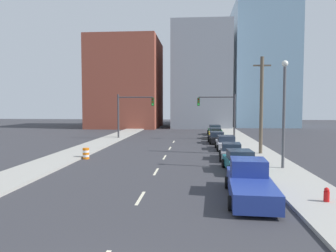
{
  "coord_description": "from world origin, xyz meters",
  "views": [
    {
      "loc": [
        2.71,
        -6.76,
        4.62
      ],
      "look_at": [
        -0.48,
        31.37,
        2.2
      ],
      "focal_mm": 35.0,
      "sensor_mm": 36.0,
      "label": 1
    }
  ],
  "objects_px": {
    "street_lamp": "(284,107)",
    "sedan_green": "(215,130)",
    "traffic_signal_left": "(129,110)",
    "utility_pole_right_mid": "(261,105)",
    "sedan_black": "(217,138)",
    "traffic_signal_right": "(223,110)",
    "sedan_teal": "(240,162)",
    "sedan_yellow": "(215,134)",
    "pickup_truck_blue": "(250,183)",
    "traffic_barrel": "(86,153)",
    "sedan_gray": "(231,152)",
    "fire_hydrant": "(327,196)",
    "sedan_silver": "(226,143)"
  },
  "relations": [
    {
      "from": "street_lamp",
      "to": "sedan_green",
      "type": "relative_size",
      "value": 1.68
    },
    {
      "from": "traffic_signal_left",
      "to": "street_lamp",
      "type": "bearing_deg",
      "value": -53.32
    },
    {
      "from": "utility_pole_right_mid",
      "to": "sedan_black",
      "type": "height_order",
      "value": "utility_pole_right_mid"
    },
    {
      "from": "street_lamp",
      "to": "sedan_black",
      "type": "relative_size",
      "value": 1.79
    },
    {
      "from": "traffic_signal_right",
      "to": "utility_pole_right_mid",
      "type": "relative_size",
      "value": 0.68
    },
    {
      "from": "sedan_teal",
      "to": "sedan_green",
      "type": "bearing_deg",
      "value": 87.4
    },
    {
      "from": "sedan_black",
      "to": "sedan_yellow",
      "type": "height_order",
      "value": "sedan_yellow"
    },
    {
      "from": "pickup_truck_blue",
      "to": "sedan_green",
      "type": "bearing_deg",
      "value": 92.55
    },
    {
      "from": "traffic_barrel",
      "to": "sedan_gray",
      "type": "distance_m",
      "value": 12.49
    },
    {
      "from": "street_lamp",
      "to": "sedan_green",
      "type": "height_order",
      "value": "street_lamp"
    },
    {
      "from": "street_lamp",
      "to": "pickup_truck_blue",
      "type": "bearing_deg",
      "value": -115.8
    },
    {
      "from": "sedan_gray",
      "to": "sedan_yellow",
      "type": "bearing_deg",
      "value": 94.32
    },
    {
      "from": "traffic_signal_left",
      "to": "traffic_signal_right",
      "type": "xyz_separation_m",
      "value": [
        12.78,
        0.0,
        0.0
      ]
    },
    {
      "from": "traffic_barrel",
      "to": "sedan_teal",
      "type": "relative_size",
      "value": 0.21
    },
    {
      "from": "sedan_yellow",
      "to": "utility_pole_right_mid",
      "type": "bearing_deg",
      "value": -76.12
    },
    {
      "from": "fire_hydrant",
      "to": "sedan_black",
      "type": "xyz_separation_m",
      "value": [
        -3.44,
        24.7,
        0.24
      ]
    },
    {
      "from": "pickup_truck_blue",
      "to": "sedan_gray",
      "type": "xyz_separation_m",
      "value": [
        0.35,
        11.7,
        -0.11
      ]
    },
    {
      "from": "sedan_silver",
      "to": "sedan_green",
      "type": "xyz_separation_m",
      "value": [
        -0.15,
        17.52,
        0.02
      ]
    },
    {
      "from": "traffic_signal_right",
      "to": "street_lamp",
      "type": "relative_size",
      "value": 0.79
    },
    {
      "from": "traffic_signal_right",
      "to": "sedan_teal",
      "type": "height_order",
      "value": "traffic_signal_right"
    },
    {
      "from": "sedan_silver",
      "to": "sedan_green",
      "type": "relative_size",
      "value": 1.0
    },
    {
      "from": "utility_pole_right_mid",
      "to": "sedan_black",
      "type": "relative_size",
      "value": 2.09
    },
    {
      "from": "sedan_black",
      "to": "fire_hydrant",
      "type": "bearing_deg",
      "value": -83.69
    },
    {
      "from": "traffic_barrel",
      "to": "street_lamp",
      "type": "relative_size",
      "value": 0.12
    },
    {
      "from": "utility_pole_right_mid",
      "to": "sedan_green",
      "type": "bearing_deg",
      "value": 97.99
    },
    {
      "from": "fire_hydrant",
      "to": "sedan_gray",
      "type": "bearing_deg",
      "value": 103.25
    },
    {
      "from": "traffic_signal_right",
      "to": "utility_pole_right_mid",
      "type": "xyz_separation_m",
      "value": [
        2.34,
        -13.41,
        0.62
      ]
    },
    {
      "from": "sedan_silver",
      "to": "sedan_gray",
      "type": "bearing_deg",
      "value": -91.82
    },
    {
      "from": "traffic_signal_right",
      "to": "sedan_silver",
      "type": "distance_m",
      "value": 10.31
    },
    {
      "from": "traffic_barrel",
      "to": "sedan_teal",
      "type": "height_order",
      "value": "sedan_teal"
    },
    {
      "from": "traffic_barrel",
      "to": "sedan_green",
      "type": "xyz_separation_m",
      "value": [
        12.46,
        24.67,
        0.22
      ]
    },
    {
      "from": "sedan_teal",
      "to": "sedan_gray",
      "type": "height_order",
      "value": "sedan_teal"
    },
    {
      "from": "fire_hydrant",
      "to": "sedan_black",
      "type": "relative_size",
      "value": 0.19
    },
    {
      "from": "pickup_truck_blue",
      "to": "sedan_black",
      "type": "xyz_separation_m",
      "value": [
        -0.1,
        23.71,
        -0.1
      ]
    },
    {
      "from": "sedan_gray",
      "to": "sedan_silver",
      "type": "xyz_separation_m",
      "value": [
        0.15,
        6.31,
        0.03
      ]
    },
    {
      "from": "traffic_signal_left",
      "to": "utility_pole_right_mid",
      "type": "distance_m",
      "value": 20.22
    },
    {
      "from": "sedan_gray",
      "to": "sedan_yellow",
      "type": "xyz_separation_m",
      "value": [
        -0.31,
        17.45,
        0.04
      ]
    },
    {
      "from": "street_lamp",
      "to": "fire_hydrant",
      "type": "height_order",
      "value": "street_lamp"
    },
    {
      "from": "sedan_teal",
      "to": "sedan_gray",
      "type": "xyz_separation_m",
      "value": [
        -0.05,
        5.03,
        -0.04
      ]
    },
    {
      "from": "utility_pole_right_mid",
      "to": "fire_hydrant",
      "type": "distance_m",
      "value": 15.9
    },
    {
      "from": "sedan_gray",
      "to": "sedan_black",
      "type": "height_order",
      "value": "sedan_black"
    },
    {
      "from": "sedan_yellow",
      "to": "traffic_signal_right",
      "type": "bearing_deg",
      "value": -54.56
    },
    {
      "from": "pickup_truck_blue",
      "to": "sedan_teal",
      "type": "height_order",
      "value": "pickup_truck_blue"
    },
    {
      "from": "fire_hydrant",
      "to": "sedan_teal",
      "type": "relative_size",
      "value": 0.19
    },
    {
      "from": "traffic_signal_left",
      "to": "sedan_gray",
      "type": "xyz_separation_m",
      "value": [
        12.14,
        -16.05,
        -3.39
      ]
    },
    {
      "from": "traffic_signal_left",
      "to": "fire_hydrant",
      "type": "xyz_separation_m",
      "value": [
        15.13,
        -28.74,
        -3.61
      ]
    },
    {
      "from": "traffic_signal_right",
      "to": "fire_hydrant",
      "type": "height_order",
      "value": "traffic_signal_right"
    },
    {
      "from": "fire_hydrant",
      "to": "sedan_silver",
      "type": "distance_m",
      "value": 19.22
    },
    {
      "from": "traffic_signal_right",
      "to": "traffic_barrel",
      "type": "distance_m",
      "value": 21.66
    },
    {
      "from": "utility_pole_right_mid",
      "to": "sedan_yellow",
      "type": "height_order",
      "value": "utility_pole_right_mid"
    }
  ]
}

